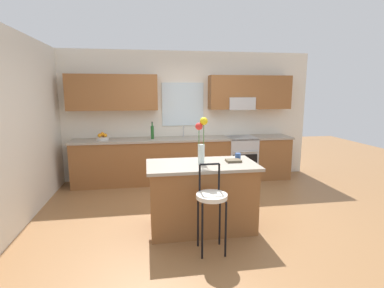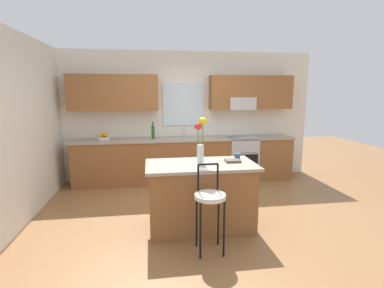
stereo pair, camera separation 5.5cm
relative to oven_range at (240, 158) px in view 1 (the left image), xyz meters
The scene contains 13 objects.
ground_plane 2.11m from the oven_range, 125.72° to the right, with size 14.00×14.00×0.00m, color olive.
wall_left 4.11m from the oven_range, 159.93° to the right, with size 0.12×4.60×2.70m, color silver.
back_wall_assembly 1.61m from the oven_range, 165.37° to the left, with size 5.60×0.50×2.70m.
counter_run 1.21m from the oven_range, behind, with size 4.56×0.64×0.92m.
sink_faucet 1.36m from the oven_range, behind, with size 0.02×0.13×0.23m.
oven_range is the anchor object (origin of this frame).
kitchen_island 2.50m from the oven_range, 120.45° to the right, with size 1.47×0.78×0.92m.
bar_stool_near 3.04m from the oven_range, 114.67° to the right, with size 0.36×0.36×1.04m.
flower_vase 2.63m from the oven_range, 120.53° to the right, with size 0.16×0.11×0.62m.
mug_ceramic 2.19m from the oven_range, 109.71° to the right, with size 0.08×0.08×0.09m, color #33518C.
cookbook 2.34m from the oven_range, 111.07° to the right, with size 0.20×0.15×0.03m, color brown.
fruit_bowl_oranges 2.89m from the oven_range, behind, with size 0.24×0.24×0.16m.
bottle_olive_oil 1.96m from the oven_range, behind, with size 0.06×0.06×0.35m.
Camera 1 is at (-0.78, -4.19, 1.87)m, focal length 27.16 mm.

